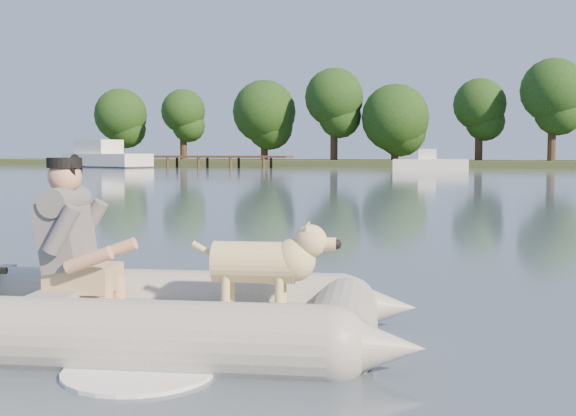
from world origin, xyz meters
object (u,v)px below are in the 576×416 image
at_px(man, 69,230).
at_px(dog, 254,270).
at_px(motorboat, 430,156).
at_px(cabin_cruiser, 107,154).
at_px(dock, 193,162).
at_px(dinghy, 162,258).

relative_size(man, dog, 1.16).
height_order(dog, motorboat, motorboat).
bearing_deg(dog, cabin_cruiser, 112.23).
bearing_deg(dog, dock, 105.12).
relative_size(dog, motorboat, 0.17).
height_order(man, dog, man).
relative_size(man, motorboat, 0.20).
relative_size(dock, man, 16.30).
distance_m(dock, man, 58.41).
bearing_deg(cabin_cruiser, motorboat, 15.82).
bearing_deg(cabin_cruiser, dog, -36.00).
height_order(man, motorboat, motorboat).
height_order(dinghy, cabin_cruiser, cabin_cruiser).
bearing_deg(man, cabin_cruiser, 110.99).
xyz_separation_m(dock, man, (25.24, -52.67, 0.28)).
relative_size(dock, motorboat, 3.29).
relative_size(cabin_cruiser, motorboat, 1.68).
height_order(dinghy, dog, dinghy).
relative_size(dinghy, dog, 5.05).
bearing_deg(man, dinghy, -4.24).
xyz_separation_m(man, cabin_cruiser, (-32.19, 49.99, 0.41)).
distance_m(dog, motorboat, 47.94).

